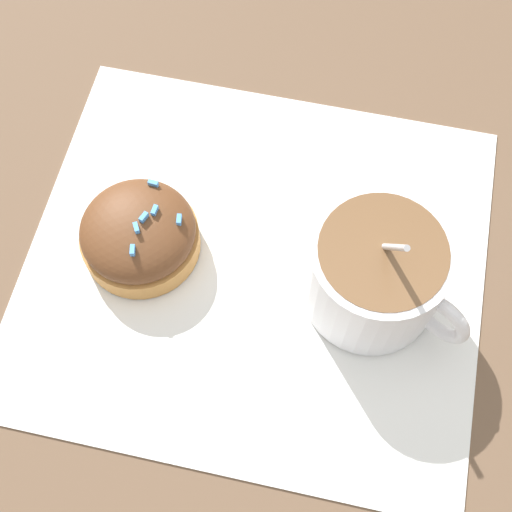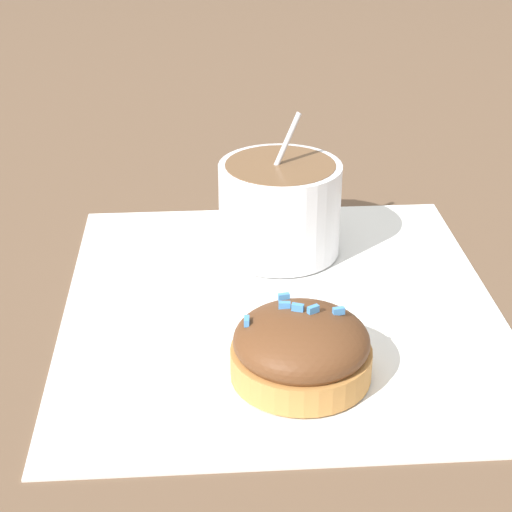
{
  "view_description": "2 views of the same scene",
  "coord_description": "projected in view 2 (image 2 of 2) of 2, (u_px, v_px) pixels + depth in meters",
  "views": [
    {
      "loc": [
        0.06,
        -0.2,
        0.47
      ],
      "look_at": [
        0.0,
        -0.01,
        0.04
      ],
      "focal_mm": 50.0,
      "sensor_mm": 36.0,
      "label": 1
    },
    {
      "loc": [
        -0.5,
        0.01,
        0.3
      ],
      "look_at": [
        0.0,
        0.02,
        0.04
      ],
      "focal_mm": 60.0,
      "sensor_mm": 36.0,
      "label": 2
    }
  ],
  "objects": [
    {
      "name": "frosted_pastry",
      "position": [
        301.0,
        348.0,
        0.5
      ],
      "size": [
        0.08,
        0.08,
        0.04
      ],
      "color": "#C18442",
      "rests_on": "paper_napkin"
    },
    {
      "name": "paper_napkin",
      "position": [
        281.0,
        306.0,
        0.58
      ],
      "size": [
        0.34,
        0.32,
        0.0
      ],
      "color": "white",
      "rests_on": "ground_plane"
    },
    {
      "name": "ground_plane",
      "position": [
        281.0,
        308.0,
        0.59
      ],
      "size": [
        3.0,
        3.0,
        0.0
      ],
      "primitive_type": "plane",
      "color": "brown"
    },
    {
      "name": "coffee_cup",
      "position": [
        276.0,
        203.0,
        0.64
      ],
      "size": [
        0.11,
        0.09,
        0.11
      ],
      "color": "white",
      "rests_on": "paper_napkin"
    }
  ]
}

